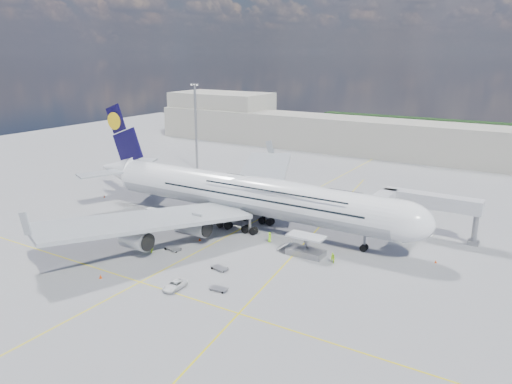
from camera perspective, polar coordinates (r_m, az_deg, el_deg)
The scene contains 31 objects.
ground at distance 93.81m, azimuth -4.50°, elevation -5.67°, with size 300.00×300.00×0.00m, color gray.
taxi_line_main at distance 93.81m, azimuth -4.50°, elevation -5.66°, with size 0.25×220.00×0.01m, color yellow.
taxi_line_cross at distance 79.94m, azimuth -13.10°, elevation -9.99°, with size 120.00×0.25×0.01m, color yellow.
taxi_line_diag at distance 95.10m, azimuth 5.96°, elevation -5.40°, with size 0.25×100.00×0.01m, color yellow.
airliner at distance 99.28m, azimuth -1.07°, elevation -0.22°, with size 77.26×79.15×23.71m.
jet_bridge at distance 97.71m, azimuth 17.29°, elevation -1.22°, with size 18.80×12.10×8.50m.
cargo_loader at distance 87.55m, azimuth 5.60°, elevation -6.42°, with size 8.53×3.20×3.67m.
light_mast at distance 148.92m, azimuth -6.89°, elevation 7.53°, with size 3.00×0.70×25.50m.
terminal at distance 175.49m, azimuth 14.12°, elevation 6.02°, with size 180.00×16.00×12.00m, color #B2AD9E.
hangar at distance 210.93m, azimuth -3.95°, elevation 8.84°, with size 40.00×22.00×18.00m, color #B2AD9E.
dolly_row_a at distance 105.86m, azimuth -17.40°, elevation -3.31°, with size 3.02×2.17×1.73m.
dolly_row_b at distance 101.78m, azimuth -16.08°, elevation -3.86°, with size 3.54×2.43×2.04m.
dolly_row_c at distance 90.68m, azimuth -9.47°, elevation -6.38°, with size 3.40×2.37×0.45m.
dolly_back at distance 108.79m, azimuth -11.79°, elevation -2.31°, with size 3.16×1.69×2.00m.
dolly_nose_far at distance 75.48m, azimuth -4.28°, elevation -10.95°, with size 2.78×1.67×0.39m.
dolly_nose_near at distance 82.10m, azimuth -4.18°, elevation -8.65°, with size 3.06×2.10×0.41m.
baggage_tug at distance 99.62m, azimuth -8.43°, elevation -3.99°, with size 3.06×1.61×1.85m.
catering_truck_inner at distance 118.52m, azimuth -0.01°, elevation -0.13°, with size 6.55×3.37×3.73m.
catering_truck_outer at distance 135.16m, azimuth 0.76°, elevation 2.01°, with size 8.26×6.46×4.54m.
service_van at distance 76.58m, azimuth -9.28°, elevation -10.47°, with size 1.99×4.31×1.20m, color white.
crew_nose at distance 85.74m, azimuth 8.75°, elevation -7.37°, with size 0.56×0.37×1.55m, color #BEFB1A.
crew_loader at distance 85.04m, azimuth 8.79°, elevation -7.55°, with size 0.77×0.60×1.59m, color #B1F319.
crew_wing at distance 104.42m, azimuth -9.91°, elevation -3.07°, with size 1.07×0.44×1.82m, color #A2EA18.
crew_van at distance 93.12m, azimuth 1.57°, elevation -5.16°, with size 0.93×0.60×1.90m, color #94E217.
crew_tug at distance 90.11m, azimuth -11.91°, elevation -6.21°, with size 1.29×0.74×2.00m, color #ABF119.
cone_nose at distance 89.65m, azimuth 19.85°, elevation -7.47°, with size 0.42×0.42×0.54m.
cone_wing_left_inner at distance 122.42m, azimuth -1.60°, elevation -0.33°, with size 0.48×0.48×0.62m.
cone_wing_left_outer at distance 122.56m, azimuth 1.30°, elevation -0.32°, with size 0.47×0.47×0.59m.
cone_wing_right_inner at distance 94.38m, azimuth -6.45°, elevation -5.41°, with size 0.45×0.45×0.57m.
cone_wing_right_outer at distance 82.65m, azimuth -17.35°, elevation -9.21°, with size 0.49×0.49×0.63m.
cone_tail at distance 126.71m, azimuth -16.94°, elevation -0.49°, with size 0.42×0.42×0.53m.
Camera 1 is at (51.99, -70.23, 34.12)m, focal length 35.00 mm.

